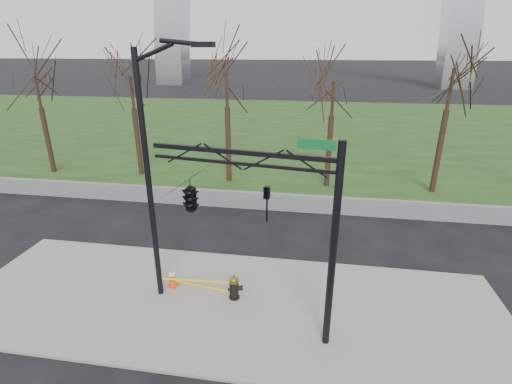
% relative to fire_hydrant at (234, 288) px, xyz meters
% --- Properties ---
extents(ground, '(500.00, 500.00, 0.00)m').
position_rel_fire_hydrant_xyz_m(ground, '(-0.19, -0.29, -0.51)').
color(ground, black).
rests_on(ground, ground).
extents(sidewalk, '(18.00, 6.00, 0.10)m').
position_rel_fire_hydrant_xyz_m(sidewalk, '(-0.19, -0.29, -0.46)').
color(sidewalk, slate).
rests_on(sidewalk, ground).
extents(grass_strip, '(120.00, 40.00, 0.06)m').
position_rel_fire_hydrant_xyz_m(grass_strip, '(-0.19, 29.71, -0.48)').
color(grass_strip, '#1E3312').
rests_on(grass_strip, ground).
extents(guardrail, '(60.00, 0.30, 0.90)m').
position_rel_fire_hydrant_xyz_m(guardrail, '(-0.19, 7.71, -0.06)').
color(guardrail, '#59595B').
rests_on(guardrail, ground).
extents(tree_row, '(46.78, 4.00, 7.64)m').
position_rel_fire_hydrant_xyz_m(tree_row, '(0.20, 11.71, 3.31)').
color(tree_row, black).
rests_on(tree_row, ground).
extents(fire_hydrant, '(0.56, 0.36, 0.89)m').
position_rel_fire_hydrant_xyz_m(fire_hydrant, '(0.00, 0.00, 0.00)').
color(fire_hydrant, black).
rests_on(fire_hydrant, sidewalk).
extents(traffic_cone, '(0.40, 0.40, 0.67)m').
position_rel_fire_hydrant_xyz_m(traffic_cone, '(-2.31, 0.33, -0.07)').
color(traffic_cone, '#D6420B').
rests_on(traffic_cone, sidewalk).
extents(street_light, '(2.39, 0.44, 8.21)m').
position_rel_fire_hydrant_xyz_m(street_light, '(-2.34, -0.15, 4.18)').
color(street_light, black).
rests_on(street_light, ground).
extents(traffic_signal_mast, '(5.05, 2.53, 6.00)m').
position_rel_fire_hydrant_xyz_m(traffic_signal_mast, '(-0.21, -1.07, 3.64)').
color(traffic_signal_mast, black).
rests_on(traffic_signal_mast, ground).
extents(caution_tape, '(2.56, 0.47, 0.45)m').
position_rel_fire_hydrant_xyz_m(caution_tape, '(-1.23, 0.04, -0.00)').
color(caution_tape, yellow).
rests_on(caution_tape, ground).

